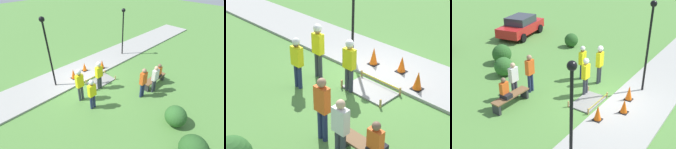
# 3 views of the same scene
# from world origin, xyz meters

# --- Properties ---
(ground_plane) EXTENTS (60.00, 60.00, 0.00)m
(ground_plane) POSITION_xyz_m (0.00, 0.00, 0.00)
(ground_plane) COLOR #51843D
(sidewalk) EXTENTS (28.00, 2.55, 0.10)m
(sidewalk) POSITION_xyz_m (0.00, -1.27, 0.05)
(sidewalk) COLOR #9E9E99
(sidewalk) RESTS_ON ground_plane
(wet_concrete_patch) EXTENTS (1.68, 1.03, 0.28)m
(wet_concrete_patch) POSITION_xyz_m (-0.71, 0.65, 0.03)
(wet_concrete_patch) COLOR gray
(wet_concrete_patch) RESTS_ON ground_plane
(traffic_cone_near_patch) EXTENTS (0.34, 0.34, 0.64)m
(traffic_cone_near_patch) POSITION_xyz_m (-1.78, -0.40, 0.41)
(traffic_cone_near_patch) COLOR black
(traffic_cone_near_patch) RESTS_ON sidewalk
(traffic_cone_far_patch) EXTENTS (0.34, 0.34, 0.59)m
(traffic_cone_far_patch) POSITION_xyz_m (-0.71, -1.01, 0.39)
(traffic_cone_far_patch) COLOR black
(traffic_cone_far_patch) RESTS_ON sidewalk
(traffic_cone_sidewalk_edge) EXTENTS (0.34, 0.34, 0.67)m
(traffic_cone_sidewalk_edge) POSITION_xyz_m (0.35, -0.76, 0.43)
(traffic_cone_sidewalk_edge) COLOR black
(traffic_cone_sidewalk_edge) RESTS_ON sidewalk
(park_bench) EXTENTS (1.84, 0.44, 0.50)m
(park_bench) POSITION_xyz_m (-2.83, 3.20, 0.36)
(park_bench) COLOR #2D2D33
(park_bench) RESTS_ON ground_plane
(person_seated_on_bench) EXTENTS (0.36, 0.44, 0.89)m
(person_seated_on_bench) POSITION_xyz_m (-3.08, 3.25, 0.85)
(person_seated_on_bench) COLOR black
(person_seated_on_bench) RESTS_ON park_bench
(worker_supervisor) EXTENTS (0.40, 0.25, 1.75)m
(worker_supervisor) POSITION_xyz_m (1.13, 2.12, 1.04)
(worker_supervisor) COLOR navy
(worker_supervisor) RESTS_ON ground_plane
(worker_assistant) EXTENTS (0.40, 0.26, 1.80)m
(worker_assistant) POSITION_xyz_m (-0.20, 1.12, 1.08)
(worker_assistant) COLOR #383D47
(worker_assistant) RESTS_ON ground_plane
(worker_trainee) EXTENTS (0.40, 0.28, 1.95)m
(worker_trainee) POSITION_xyz_m (1.19, 1.19, 1.19)
(worker_trainee) COLOR #383D47
(worker_trainee) RESTS_ON ground_plane
(bystander_in_orange_shirt) EXTENTS (0.40, 0.24, 1.82)m
(bystander_in_orange_shirt) POSITION_xyz_m (-1.40, 3.35, 1.04)
(bystander_in_orange_shirt) COLOR navy
(bystander_in_orange_shirt) RESTS_ON ground_plane
(bystander_in_gray_shirt) EXTENTS (0.40, 0.22, 1.70)m
(bystander_in_gray_shirt) POSITION_xyz_m (-2.25, 3.55, 0.96)
(bystander_in_gray_shirt) COLOR #383D47
(bystander_in_gray_shirt) RESTS_ON ground_plane
(lamppost_near) EXTENTS (0.28, 0.28, 4.11)m
(lamppost_near) POSITION_xyz_m (1.57, -0.91, 2.77)
(lamppost_near) COLOR black
(lamppost_near) RESTS_ON sidewalk
(lamppost_far) EXTENTS (0.28, 0.28, 3.55)m
(lamppost_far) POSITION_xyz_m (-4.49, -0.98, 2.45)
(lamppost_far) COLOR black
(lamppost_far) RESTS_ON sidewalk
(shrub_rounded_near) EXTENTS (1.10, 1.10, 1.10)m
(shrub_rounded_near) POSITION_xyz_m (0.22, 6.96, 0.55)
(shrub_rounded_near) COLOR #285623
(shrub_rounded_near) RESTS_ON ground_plane
(shrub_rounded_mid) EXTENTS (0.99, 0.99, 0.99)m
(shrub_rounded_mid) POSITION_xyz_m (-0.89, 5.64, 0.49)
(shrub_rounded_mid) COLOR #2D6028
(shrub_rounded_mid) RESTS_ON ground_plane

